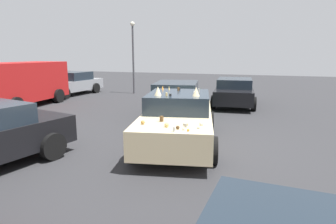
# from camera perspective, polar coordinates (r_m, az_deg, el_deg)

# --- Properties ---
(ground_plane) EXTENTS (60.00, 60.00, 0.00)m
(ground_plane) POSITION_cam_1_polar(r_m,az_deg,el_deg) (8.17, 1.99, -6.34)
(ground_plane) COLOR #2D2D30
(art_car_decorated) EXTENTS (4.97, 2.84, 1.68)m
(art_car_decorated) POSITION_cam_1_polar(r_m,az_deg,el_deg) (8.01, 2.05, -1.28)
(art_car_decorated) COLOR beige
(art_car_decorated) RESTS_ON ground
(parked_van_behind_left) EXTENTS (5.12, 2.64, 2.14)m
(parked_van_behind_left) POSITION_cam_1_polar(r_m,az_deg,el_deg) (15.53, -27.79, 5.37)
(parked_van_behind_left) COLOR #B21919
(parked_van_behind_left) RESTS_ON ground
(parked_sedan_far_right) EXTENTS (4.68, 2.17, 1.43)m
(parked_sedan_far_right) POSITION_cam_1_polar(r_m,az_deg,el_deg) (18.98, -19.00, 5.44)
(parked_sedan_far_right) COLOR gray
(parked_sedan_far_right) RESTS_ON ground
(parked_sedan_behind_right) EXTENTS (4.76, 2.67, 1.42)m
(parked_sedan_behind_right) POSITION_cam_1_polar(r_m,az_deg,el_deg) (11.63, 1.77, 2.70)
(parked_sedan_behind_right) COLOR #1E602D
(parked_sedan_behind_right) RESTS_ON ground
(parked_sedan_far_left) EXTENTS (4.74, 2.35, 1.35)m
(parked_sedan_far_left) POSITION_cam_1_polar(r_m,az_deg,el_deg) (14.65, 13.25, 4.09)
(parked_sedan_far_left) COLOR black
(parked_sedan_far_left) RESTS_ON ground
(lot_lamp_post) EXTENTS (0.28, 0.28, 4.56)m
(lot_lamp_post) POSITION_cam_1_polar(r_m,az_deg,el_deg) (18.67, -7.07, 12.14)
(lot_lamp_post) COLOR #4C4C51
(lot_lamp_post) RESTS_ON ground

